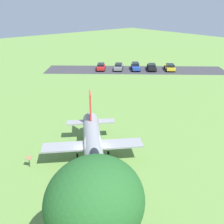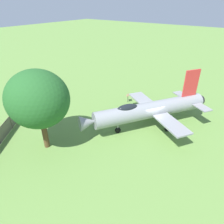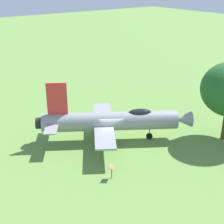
{
  "view_description": "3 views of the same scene",
  "coord_description": "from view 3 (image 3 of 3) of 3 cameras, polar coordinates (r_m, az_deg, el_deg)",
  "views": [
    {
      "loc": [
        17.69,
        -12.32,
        14.58
      ],
      "look_at": [
        -6.13,
        7.37,
        1.5
      ],
      "focal_mm": 42.22,
      "sensor_mm": 36.0,
      "label": 1
    },
    {
      "loc": [
        17.11,
        7.41,
        12.0
      ],
      "look_at": [
        3.52,
        -2.45,
        2.5
      ],
      "focal_mm": 31.89,
      "sensor_mm": 36.0,
      "label": 2
    },
    {
      "loc": [
        -15.74,
        -21.4,
        14.28
      ],
      "look_at": [
        1.12,
        1.23,
        2.17
      ],
      "focal_mm": 51.28,
      "sensor_mm": 36.0,
      "label": 3
    }
  ],
  "objects": [
    {
      "name": "ground_plane",
      "position": [
        30.16,
        -0.32,
        -5.04
      ],
      "size": [
        200.0,
        200.0,
        0.0
      ],
      "primitive_type": "plane",
      "color": "#668E42"
    },
    {
      "name": "display_jet",
      "position": [
        29.28,
        0.39,
        -1.56
      ],
      "size": [
        13.0,
        10.07,
        5.74
      ],
      "rotation": [
        0.0,
        0.0,
        5.71
      ],
      "color": "gray",
      "rests_on": "ground_plane"
    },
    {
      "name": "info_plaque",
      "position": [
        24.5,
        -0.06,
        -10.0
      ],
      "size": [
        0.72,
        0.68,
        1.14
      ],
      "color": "#333333",
      "rests_on": "ground_plane"
    }
  ]
}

